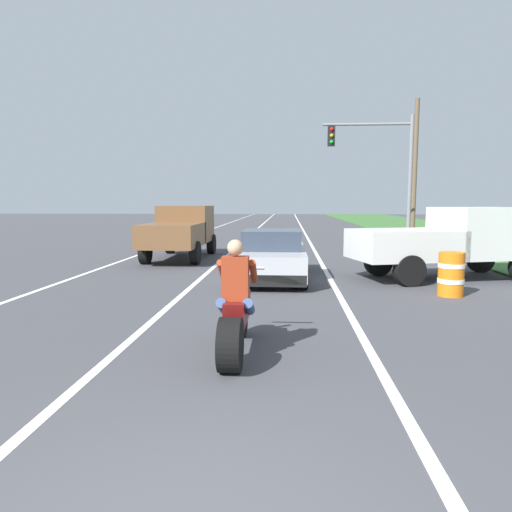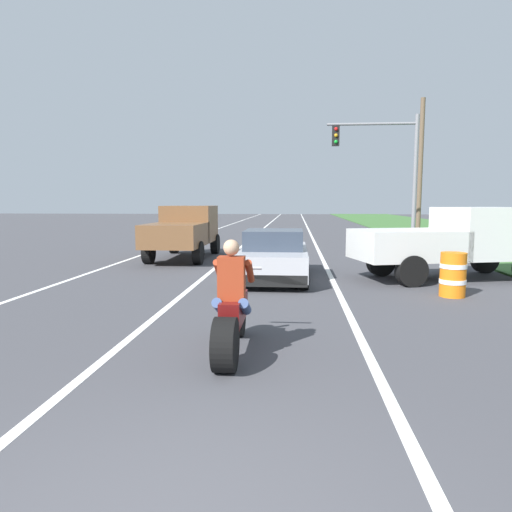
# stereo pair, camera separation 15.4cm
# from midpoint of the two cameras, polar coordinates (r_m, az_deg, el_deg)

# --- Properties ---
(lane_stripe_left_solid) EXTENTS (0.14, 120.00, 0.01)m
(lane_stripe_left_solid) POSITION_cam_midpoint_polar(r_m,az_deg,el_deg) (23.26, -11.22, 1.38)
(lane_stripe_left_solid) COLOR white
(lane_stripe_left_solid) RESTS_ON ground
(lane_stripe_right_solid) EXTENTS (0.14, 120.00, 0.01)m
(lane_stripe_right_solid) POSITION_cam_midpoint_polar(r_m,az_deg,el_deg) (22.48, 6.79, 1.28)
(lane_stripe_right_solid) COLOR white
(lane_stripe_right_solid) RESTS_ON ground
(lane_stripe_centre_dashed) EXTENTS (0.14, 120.00, 0.01)m
(lane_stripe_centre_dashed) POSITION_cam_midpoint_polar(r_m,az_deg,el_deg) (22.59, -2.37, 1.35)
(lane_stripe_centre_dashed) COLOR white
(lane_stripe_centre_dashed) RESTS_ON ground
(motorcycle_with_rider) EXTENTS (0.70, 2.21, 1.62)m
(motorcycle_with_rider) POSITION_cam_midpoint_polar(r_m,az_deg,el_deg) (6.33, -3.26, -7.24)
(motorcycle_with_rider) COLOR black
(motorcycle_with_rider) RESTS_ON ground
(sports_car_silver) EXTENTS (1.84, 4.30, 1.37)m
(sports_car_silver) POSITION_cam_midpoint_polar(r_m,az_deg,el_deg) (12.67, 1.68, -0.02)
(sports_car_silver) COLOR #B7B7BC
(sports_car_silver) RESTS_ON ground
(pickup_truck_left_lane_brown) EXTENTS (2.02, 4.80, 1.98)m
(pickup_truck_left_lane_brown) POSITION_cam_midpoint_polar(r_m,az_deg,el_deg) (17.43, -9.63, 3.31)
(pickup_truck_left_lane_brown) COLOR brown
(pickup_truck_left_lane_brown) RESTS_ON ground
(pickup_truck_right_shoulder_white) EXTENTS (5.14, 3.14, 1.98)m
(pickup_truck_right_shoulder_white) POSITION_cam_midpoint_polar(r_m,az_deg,el_deg) (13.66, 22.52, 1.97)
(pickup_truck_right_shoulder_white) COLOR silver
(pickup_truck_right_shoulder_white) RESTS_ON ground
(traffic_light_mast_near) EXTENTS (4.06, 0.34, 6.00)m
(traffic_light_mast_near) POSITION_cam_midpoint_polar(r_m,az_deg,el_deg) (21.81, 15.42, 11.33)
(traffic_light_mast_near) COLOR gray
(traffic_light_mast_near) RESTS_ON ground
(utility_pole_roadside) EXTENTS (0.24, 0.24, 7.45)m
(utility_pole_roadside) POSITION_cam_midpoint_polar(r_m,az_deg,el_deg) (25.74, 19.03, 9.95)
(utility_pole_roadside) COLOR brown
(utility_pole_roadside) RESTS_ON ground
(construction_barrel_nearest) EXTENTS (0.58, 0.58, 1.00)m
(construction_barrel_nearest) POSITION_cam_midpoint_polar(r_m,az_deg,el_deg) (11.22, 22.80, -2.08)
(construction_barrel_nearest) COLOR orange
(construction_barrel_nearest) RESTS_ON ground
(construction_barrel_mid) EXTENTS (0.58, 0.58, 1.00)m
(construction_barrel_mid) POSITION_cam_midpoint_polar(r_m,az_deg,el_deg) (14.15, 17.84, -0.15)
(construction_barrel_mid) COLOR orange
(construction_barrel_mid) RESTS_ON ground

